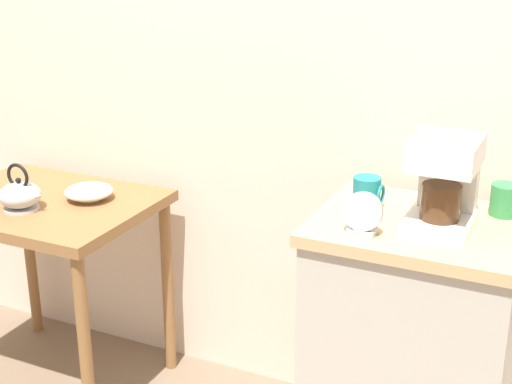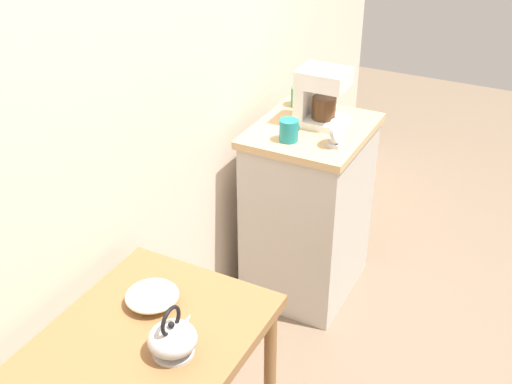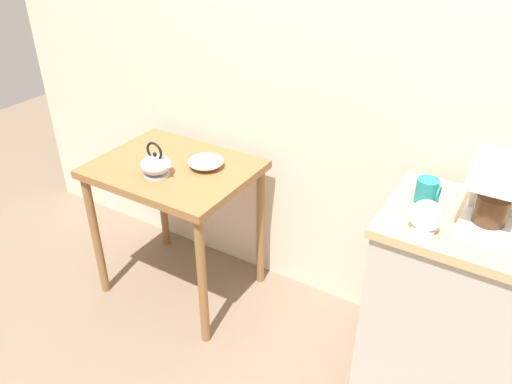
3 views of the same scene
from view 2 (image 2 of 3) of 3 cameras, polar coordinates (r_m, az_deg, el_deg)
name	(u,v)px [view 2 (image 2 of 3)]	position (r m, az deg, el deg)	size (l,w,h in m)	color
ground_plane	(251,365)	(2.97, -0.45, -15.15)	(8.00, 8.00, 0.00)	#7A6651
back_wall	(167,40)	(2.48, -7.92, 13.24)	(4.40, 0.10, 2.80)	beige
wooden_table	(146,365)	(2.09, -9.71, -14.92)	(0.77, 0.60, 0.76)	olive
kitchen_counter	(308,210)	(3.16, 4.65, -1.63)	(0.61, 0.50, 0.90)	#BCB7AD
bowl_stoneware	(152,296)	(2.11, -9.21, -9.09)	(0.17, 0.17, 0.06)	beige
teakettle	(173,338)	(1.92, -7.39, -12.76)	(0.18, 0.15, 0.17)	#B2B5BA
coffee_maker	(318,94)	(2.94, 5.53, 8.67)	(0.18, 0.22, 0.26)	white
mug_dark_teal	(289,130)	(2.79, 2.95, 5.50)	(0.09, 0.08, 0.10)	teal
mug_tall_green	(300,96)	(3.16, 3.91, 8.47)	(0.09, 0.08, 0.09)	#338C4C
table_clock	(336,134)	(2.76, 7.14, 5.14)	(0.11, 0.05, 0.12)	#B2B5BA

